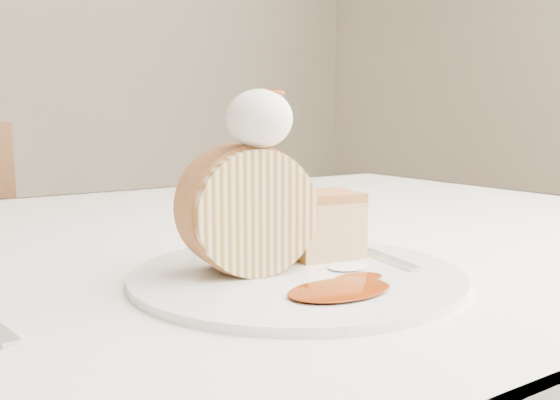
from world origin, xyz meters
TOP-DOWN VIEW (x-y plane):
  - table at (0.00, 0.20)m, footprint 1.40×0.90m
  - plate at (0.02, -0.01)m, footprint 0.32×0.32m
  - roulade_slice at (-0.01, 0.01)m, footprint 0.11×0.07m
  - cake_chunk at (0.08, 0.02)m, footprint 0.07×0.07m
  - whipped_cream at (-0.00, 0.00)m, footprint 0.05×0.05m
  - caramel_drizzle at (0.01, 0.00)m, footprint 0.03×0.02m
  - caramel_pool at (0.01, -0.08)m, footprint 0.09×0.07m
  - fork at (0.11, -0.01)m, footprint 0.05×0.16m

SIDE VIEW (x-z plane):
  - table at x=0.00m, z-range 0.29..1.04m
  - plate at x=0.02m, z-range 0.75..0.76m
  - fork at x=0.11m, z-range 0.76..0.76m
  - caramel_pool at x=0.01m, z-range 0.76..0.76m
  - cake_chunk at x=0.08m, z-range 0.76..0.81m
  - roulade_slice at x=-0.01m, z-range 0.76..0.86m
  - whipped_cream at x=0.00m, z-range 0.86..0.91m
  - caramel_drizzle at x=0.01m, z-range 0.91..0.91m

